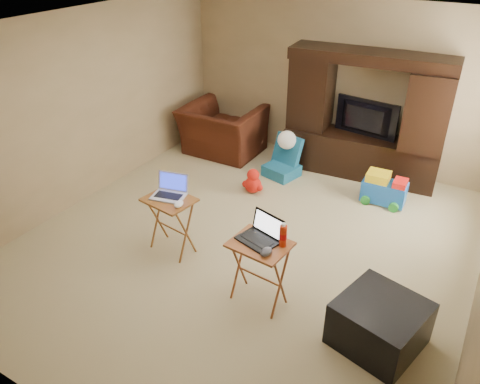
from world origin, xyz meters
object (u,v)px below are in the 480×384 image
Objects in this scene: plush_toy at (253,181)px; mouse_left at (179,204)px; ottoman at (379,324)px; water_bottle at (283,236)px; recliner at (222,130)px; laptop_right at (257,231)px; television at (364,119)px; laptop_left at (168,188)px; push_toy at (384,188)px; mouse_right at (266,252)px; tray_table_right at (259,273)px; entertainment_center at (365,116)px; tray_table_left at (171,225)px; child_rocker at (282,158)px.

mouse_left reaches higher than plush_toy.
ottoman is 1.17m from water_bottle.
laptop_right is at bearing 127.10° from recliner.
television is at bearing 49.92° from plush_toy.
push_toy is at bearing 38.24° from laptop_left.
plush_toy is 1.67× the size of water_bottle.
push_toy is at bearing 104.49° from ottoman.
recliner is 8.39× the size of mouse_right.
water_bottle is (1.52, -0.20, 0.01)m from laptop_left.
laptop_right is 0.25m from water_bottle.
laptop_right is at bearing 140.53° from mouse_right.
tray_table_right is 1.91× the size of laptop_right.
recliner is at bearing 143.23° from laptop_right.
laptop_left reaches higher than plush_toy.
laptop_right reaches higher than plush_toy.
mouse_left is (-1.10, 0.18, 0.37)m from tray_table_right.
tray_table_right is at bearing 137.29° from mouse_right.
laptop_right is 2.66× the size of mouse_left.
entertainment_center is 3.25m from laptop_left.
laptop_left reaches higher than tray_table_left.
laptop_left is at bearing 164.64° from mouse_right.
laptop_right is at bearing -24.16° from laptop_left.
laptop_left reaches higher than mouse_right.
child_rocker is at bearing 69.60° from laptop_left.
tray_table_right is at bearing -104.65° from push_toy.
television is 1.35× the size of tray_table_left.
mouse_right is (0.17, -0.14, -0.09)m from laptop_right.
entertainment_center is 15.57× the size of mouse_right.
mouse_right is (0.13, -0.12, 0.39)m from tray_table_right.
water_bottle reaches higher than tray_table_left.
mouse_left is at bearing 177.34° from ottoman.
mouse_right reaches higher than push_toy.
tray_table_left reaches higher than push_toy.
mouse_right is at bearing -13.62° from mouse_left.
push_toy is (1.56, -0.00, -0.08)m from child_rocker.
recliner is 3.26× the size of laptop_right.
laptop_right is 1.70× the size of water_bottle.
water_bottle is (0.24, 0.06, -0.01)m from laptop_right.
television reaches higher than mouse_left.
child_rocker is 2.39m from laptop_left.
laptop_left is at bearing -83.61° from child_rocker.
tray_table_right is at bearing -94.14° from entertainment_center.
tray_table_left is 4.77× the size of mouse_right.
recliner is at bearing 133.42° from tray_table_right.
tray_table_right is at bearing -59.40° from plush_toy.
television is 3.16m from water_bottle.
water_bottle is at bearing -90.53° from entertainment_center.
laptop_left reaches higher than push_toy.
plush_toy is at bearing 121.81° from mouse_right.
child_rocker is 2.80m from laptop_right.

